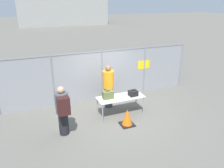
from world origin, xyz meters
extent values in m
plane|color=#605E56|center=(0.00, 0.00, 0.00)|extent=(120.00, 120.00, 0.00)
cylinder|color=gray|center=(-2.10, 1.68, 1.09)|extent=(0.07, 0.07, 2.18)
cylinder|color=gray|center=(0.00, 1.68, 1.09)|extent=(0.07, 0.07, 2.18)
cylinder|color=gray|center=(2.10, 1.68, 1.09)|extent=(0.07, 0.07, 2.18)
cylinder|color=gray|center=(4.20, 1.68, 1.09)|extent=(0.07, 0.07, 2.18)
cube|color=gray|center=(0.00, 1.68, 1.09)|extent=(8.40, 0.01, 2.18)
cube|color=gray|center=(0.00, 1.68, 2.15)|extent=(8.40, 0.04, 0.04)
cube|color=yellow|center=(2.07, 1.67, 1.35)|extent=(0.60, 0.01, 0.40)
cube|color=silver|center=(0.16, 0.03, 0.71)|extent=(1.80, 0.71, 0.02)
cylinder|color=#99999E|center=(-0.68, -0.26, 0.35)|extent=(0.04, 0.04, 0.70)
cylinder|color=#99999E|center=(1.00, -0.26, 0.35)|extent=(0.04, 0.04, 0.70)
cylinder|color=#99999E|center=(-0.68, 0.33, 0.35)|extent=(0.04, 0.04, 0.70)
cylinder|color=#99999E|center=(1.00, 0.33, 0.35)|extent=(0.04, 0.04, 0.70)
cube|color=#566033|center=(-0.33, 0.10, 0.87)|extent=(0.40, 0.26, 0.29)
cube|color=black|center=(-0.33, 0.10, 1.02)|extent=(0.16, 0.03, 0.02)
cube|color=black|center=(0.65, -0.04, 0.83)|extent=(0.35, 0.30, 0.21)
cube|color=black|center=(0.65, -0.04, 0.94)|extent=(0.13, 0.03, 0.02)
cylinder|color=black|center=(-2.13, -0.52, 0.40)|extent=(0.32, 0.32, 0.80)
cylinder|color=#4C4C51|center=(-2.13, -0.52, 1.14)|extent=(0.42, 0.42, 0.67)
sphere|color=tan|center=(-2.13, -0.52, 1.58)|extent=(0.22, 0.22, 0.22)
cube|color=#381919|center=(-2.13, -0.84, 1.17)|extent=(0.38, 0.23, 0.56)
cylinder|color=#383D4C|center=(-0.05, 0.80, 0.42)|extent=(0.34, 0.34, 0.85)
cylinder|color=orange|center=(-0.05, 0.80, 1.20)|extent=(0.44, 0.44, 0.71)
sphere|color=brown|center=(-0.05, 0.80, 1.67)|extent=(0.23, 0.23, 0.23)
cube|color=#4C6B47|center=(1.06, 3.80, 0.45)|extent=(2.84, 1.20, 0.55)
sphere|color=black|center=(0.57, 3.14, 0.32)|extent=(0.64, 0.64, 0.64)
sphere|color=black|center=(0.57, 4.47, 0.32)|extent=(0.64, 0.64, 0.64)
cylinder|color=#59595B|center=(-0.86, 3.80, 0.23)|extent=(0.99, 0.06, 0.06)
cube|color=#999993|center=(4.11, 35.35, 3.88)|extent=(15.01, 8.27, 7.75)
cube|color=black|center=(0.05, -0.79, 0.01)|extent=(0.49, 0.49, 0.03)
cone|color=orange|center=(0.05, -0.79, 0.31)|extent=(0.39, 0.39, 0.61)
camera|label=1|loc=(-2.98, -6.86, 4.17)|focal=35.00mm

